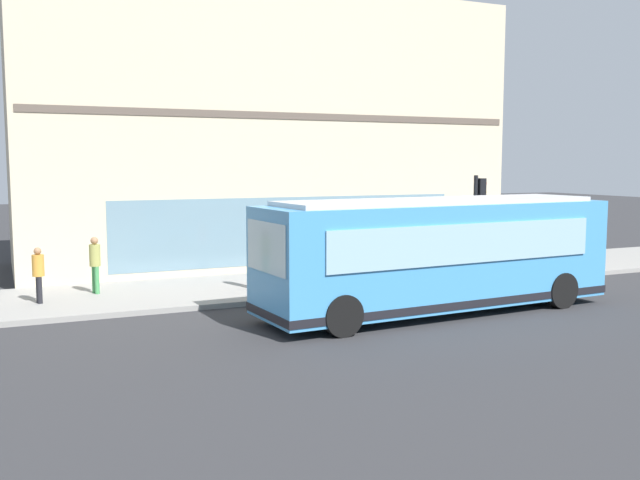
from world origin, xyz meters
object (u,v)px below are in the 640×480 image
at_px(traffic_light_near_corner, 478,207).
at_px(pedestrian_by_light_pole, 95,261).
at_px(pedestrian_walking_along_curb, 38,271).
at_px(city_bus_nearside, 437,255).
at_px(fire_hydrant, 439,265).
at_px(pedestrian_near_building_entrance, 252,258).

bearing_deg(traffic_light_near_corner, pedestrian_by_light_pole, 78.57).
bearing_deg(pedestrian_walking_along_curb, pedestrian_by_light_pole, -61.82).
relative_size(city_bus_nearside, fire_hydrant, 13.75).
relative_size(city_bus_nearside, pedestrian_near_building_entrance, 6.18).
distance_m(traffic_light_near_corner, pedestrian_by_light_pole, 12.36).
relative_size(pedestrian_walking_along_curb, pedestrian_near_building_entrance, 0.94).
bearing_deg(pedestrian_by_light_pole, pedestrian_walking_along_curb, 118.18).
distance_m(pedestrian_walking_along_curb, pedestrian_near_building_entrance, 6.17).
bearing_deg(city_bus_nearside, traffic_light_near_corner, -48.63).
height_order(traffic_light_near_corner, fire_hydrant, traffic_light_near_corner).
height_order(pedestrian_walking_along_curb, pedestrian_near_building_entrance, pedestrian_near_building_entrance).
xyz_separation_m(pedestrian_walking_along_curb, pedestrian_near_building_entrance, (-0.17, -6.16, 0.06)).
bearing_deg(traffic_light_near_corner, pedestrian_walking_along_curb, 83.43).
xyz_separation_m(traffic_light_near_corner, pedestrian_near_building_entrance, (1.40, 7.48, -1.47)).
distance_m(pedestrian_by_light_pole, pedestrian_near_building_entrance, 4.67).
height_order(pedestrian_by_light_pole, pedestrian_near_building_entrance, pedestrian_by_light_pole).
height_order(traffic_light_near_corner, pedestrian_walking_along_curb, traffic_light_near_corner).
distance_m(city_bus_nearside, traffic_light_near_corner, 5.30).
xyz_separation_m(city_bus_nearside, fire_hydrant, (4.56, -3.12, -1.04)).
distance_m(fire_hydrant, pedestrian_walking_along_curb, 12.87).
relative_size(pedestrian_by_light_pole, pedestrian_walking_along_curb, 1.09).
bearing_deg(pedestrian_by_light_pole, pedestrian_near_building_entrance, -102.81).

